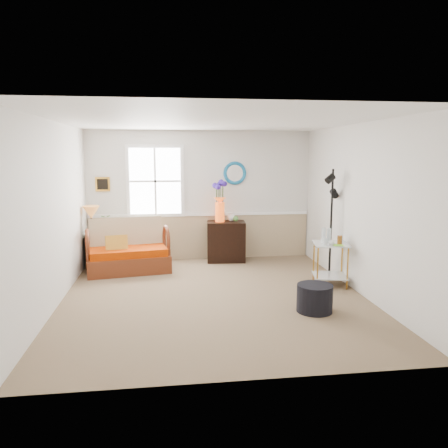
{
  "coord_description": "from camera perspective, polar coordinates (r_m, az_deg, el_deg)",
  "views": [
    {
      "loc": [
        -0.69,
        -6.31,
        2.13
      ],
      "look_at": [
        0.19,
        0.28,
        1.07
      ],
      "focal_mm": 35.0,
      "sensor_mm": 36.0,
      "label": 1
    }
  ],
  "objects": [
    {
      "name": "chair_rail",
      "position": [
        8.89,
        -3.05,
        1.27
      ],
      "size": [
        4.46,
        0.04,
        0.06
      ],
      "primitive_type": "cube",
      "color": "white",
      "rests_on": "walls"
    },
    {
      "name": "walls",
      "position": [
        6.4,
        -1.33,
        1.64
      ],
      "size": [
        4.51,
        5.01,
        2.6
      ],
      "color": "silver",
      "rests_on": "floor"
    },
    {
      "name": "floor_lamp",
      "position": [
        7.64,
        13.8,
        -0.09
      ],
      "size": [
        0.34,
        0.34,
        1.89
      ],
      "primitive_type": null,
      "rotation": [
        0.0,
        0.0,
        0.29
      ],
      "color": "black",
      "rests_on": "floor"
    },
    {
      "name": "flower_vase",
      "position": [
        8.61,
        -0.55,
        2.94
      ],
      "size": [
        0.32,
        0.32,
        0.81
      ],
      "primitive_type": null,
      "rotation": [
        0.0,
        0.0,
        -0.47
      ],
      "color": "#E75014",
      "rests_on": "cabinet"
    },
    {
      "name": "picture",
      "position": [
        8.89,
        -15.57,
        5.03
      ],
      "size": [
        0.28,
        0.03,
        0.28
      ],
      "primitive_type": "cube",
      "color": "gold",
      "rests_on": "walls"
    },
    {
      "name": "throw_pillow",
      "position": [
        8.07,
        -13.83,
        -2.79
      ],
      "size": [
        0.4,
        0.18,
        0.39
      ],
      "primitive_type": null,
      "rotation": [
        0.0,
        0.0,
        0.22
      ],
      "color": "#BE661D",
      "rests_on": "loveseat"
    },
    {
      "name": "ceiling",
      "position": [
        6.36,
        -1.38,
        13.33
      ],
      "size": [
        4.5,
        5.0,
        0.01
      ],
      "primitive_type": "cube",
      "color": "white",
      "rests_on": "walls"
    },
    {
      "name": "window",
      "position": [
        8.8,
        -8.97,
        5.54
      ],
      "size": [
        1.14,
        0.06,
        1.44
      ],
      "primitive_type": null,
      "color": "white",
      "rests_on": "walls"
    },
    {
      "name": "lamp_stand",
      "position": [
        8.61,
        -16.52,
        -3.49
      ],
      "size": [
        0.4,
        0.4,
        0.62
      ],
      "primitive_type": null,
      "rotation": [
        0.0,
        0.0,
        0.16
      ],
      "color": "black",
      "rests_on": "floor"
    },
    {
      "name": "loveseat",
      "position": [
        8.16,
        -12.43,
        -2.8
      ],
      "size": [
        1.58,
        1.06,
        0.95
      ],
      "primitive_type": null,
      "rotation": [
        0.0,
        0.0,
        0.16
      ],
      "color": "#612815",
      "rests_on": "floor"
    },
    {
      "name": "wainscot",
      "position": [
        8.97,
        -3.03,
        -1.7
      ],
      "size": [
        4.46,
        0.02,
        0.9
      ],
      "primitive_type": "cube",
      "color": "tan",
      "rests_on": "walls"
    },
    {
      "name": "cabinet",
      "position": [
        8.76,
        0.27,
        -2.28
      ],
      "size": [
        0.79,
        0.54,
        0.8
      ],
      "primitive_type": null,
      "rotation": [
        0.0,
        0.0,
        -0.08
      ],
      "color": "black",
      "rests_on": "floor"
    },
    {
      "name": "ottoman",
      "position": [
        6.17,
        11.76,
        -9.46
      ],
      "size": [
        0.59,
        0.59,
        0.38
      ],
      "primitive_type": "cylinder",
      "rotation": [
        0.0,
        0.0,
        -0.23
      ],
      "color": "black",
      "rests_on": "floor"
    },
    {
      "name": "potted_plant",
      "position": [
        8.56,
        -15.73,
        -0.4
      ],
      "size": [
        0.48,
        0.5,
        0.3
      ],
      "primitive_type": "imported",
      "rotation": [
        0.0,
        0.0,
        0.44
      ],
      "color": "#4F863B",
      "rests_on": "lamp_stand"
    },
    {
      "name": "mirror",
      "position": [
        8.9,
        1.42,
        6.66
      ],
      "size": [
        0.47,
        0.07,
        0.47
      ],
      "primitive_type": "torus",
      "rotation": [
        1.57,
        0.0,
        0.0
      ],
      "color": "#1582C0",
      "rests_on": "walls"
    },
    {
      "name": "tabletop_items",
      "position": [
        7.25,
        14.0,
        -1.56
      ],
      "size": [
        0.44,
        0.44,
        0.24
      ],
      "primitive_type": null,
      "rotation": [
        0.0,
        0.0,
        -0.09
      ],
      "color": "silver",
      "rests_on": "side_table"
    },
    {
      "name": "side_table",
      "position": [
        7.37,
        13.69,
        -5.13
      ],
      "size": [
        0.65,
        0.65,
        0.7
      ],
      "primitive_type": null,
      "rotation": [
        0.0,
        0.0,
        -0.2
      ],
      "color": "#C0882A",
      "rests_on": "floor"
    },
    {
      "name": "floor",
      "position": [
        6.69,
        -1.29,
        -9.46
      ],
      "size": [
        4.5,
        5.0,
        0.01
      ],
      "primitive_type": "cube",
      "color": "#80674E",
      "rests_on": "ground"
    },
    {
      "name": "table_lamp",
      "position": [
        8.52,
        -16.91,
        0.39
      ],
      "size": [
        0.34,
        0.34,
        0.56
      ],
      "primitive_type": null,
      "rotation": [
        0.0,
        0.0,
        0.1
      ],
      "color": "#C27734",
      "rests_on": "lamp_stand"
    }
  ]
}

